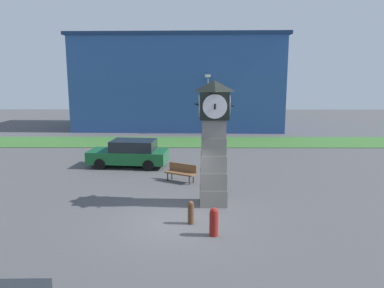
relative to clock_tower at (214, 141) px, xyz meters
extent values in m
plane|color=#4C4C4F|center=(-1.49, -1.99, -2.69)|extent=(89.97, 89.97, 0.00)
cube|color=gray|center=(0.00, 0.00, -2.33)|extent=(1.11, 1.11, 0.72)
cube|color=gray|center=(0.00, 0.00, -1.61)|extent=(1.07, 1.07, 0.72)
cube|color=gray|center=(0.00, 0.00, -0.89)|extent=(1.03, 1.03, 0.72)
cube|color=slate|center=(0.00, 0.00, -0.17)|extent=(0.99, 0.99, 0.72)
cube|color=gray|center=(0.00, 0.00, 0.56)|extent=(0.95, 0.95, 0.72)
cube|color=black|center=(0.00, 0.00, 1.47)|extent=(1.16, 1.16, 1.11)
cylinder|color=white|center=(0.00, 0.60, 1.47)|extent=(0.95, 0.04, 0.95)
cube|color=black|center=(0.00, 0.63, 1.47)|extent=(0.06, 0.14, 0.21)
cube|color=black|center=(0.00, 0.63, 1.47)|extent=(0.04, 0.13, 0.35)
cylinder|color=white|center=(0.00, -0.60, 1.47)|extent=(0.95, 0.04, 0.95)
cube|color=black|center=(0.00, -0.63, 1.47)|extent=(0.06, 0.06, 0.22)
cube|color=black|center=(0.00, -0.63, 1.47)|extent=(0.04, 0.36, 0.05)
cylinder|color=white|center=(0.60, 0.00, 1.47)|extent=(0.04, 0.95, 0.95)
cube|color=black|center=(0.63, 0.00, 1.47)|extent=(0.15, 0.06, 0.20)
cube|color=black|center=(0.63, 0.00, 1.47)|extent=(0.36, 0.04, 0.12)
cylinder|color=white|center=(-0.60, 0.00, 1.47)|extent=(0.04, 0.95, 0.95)
cube|color=black|center=(-0.63, 0.00, 1.47)|extent=(0.15, 0.06, 0.20)
cube|color=black|center=(-0.63, 0.00, 1.47)|extent=(0.35, 0.04, 0.16)
pyramid|color=black|center=(0.00, 0.00, 2.24)|extent=(1.21, 1.21, 0.44)
cylinder|color=brown|center=(-0.92, -2.16, -2.32)|extent=(0.23, 0.23, 0.73)
sphere|color=brown|center=(-0.92, -2.16, -1.92)|extent=(0.21, 0.21, 0.21)
cylinder|color=maroon|center=(-0.13, -3.18, -2.29)|extent=(0.30, 0.30, 0.81)
sphere|color=maroon|center=(-0.13, -3.18, -1.83)|extent=(0.27, 0.27, 0.27)
cube|color=#19602D|center=(-4.71, 6.47, -2.07)|extent=(4.73, 2.35, 0.70)
cube|color=#1E2328|center=(-4.37, 6.44, -1.41)|extent=(2.67, 1.99, 0.62)
cylinder|color=black|center=(-6.21, 5.72, -2.37)|extent=(0.66, 0.28, 0.64)
cylinder|color=black|center=(-6.03, 7.51, -2.37)|extent=(0.66, 0.28, 0.64)
cylinder|color=black|center=(-3.39, 5.44, -2.37)|extent=(0.66, 0.28, 0.64)
cylinder|color=black|center=(-3.21, 7.23, -2.37)|extent=(0.66, 0.28, 0.64)
cube|color=brown|center=(-1.50, 3.26, -2.24)|extent=(1.64, 1.22, 0.08)
cube|color=brown|center=(-1.38, 3.48, -1.99)|extent=(1.42, 0.84, 0.40)
cylinder|color=#262628|center=(-2.16, 3.40, -2.47)|extent=(0.06, 0.06, 0.45)
cylinder|color=#262628|center=(-1.04, 2.77, -2.47)|extent=(0.06, 0.06, 0.45)
cylinder|color=#262628|center=(-1.96, 3.75, -2.47)|extent=(0.06, 0.06, 0.45)
cylinder|color=#262628|center=(-0.85, 3.12, -2.47)|extent=(0.06, 0.06, 0.45)
cylinder|color=slate|center=(0.39, 18.51, -0.12)|extent=(0.14, 0.14, 5.13)
cube|color=silver|center=(0.39, 18.51, 2.56)|extent=(0.50, 0.24, 0.24)
cube|color=#2D5193|center=(-2.30, 23.64, 1.74)|extent=(20.15, 9.76, 8.86)
cube|color=navy|center=(-2.30, 23.64, 6.32)|extent=(20.75, 10.05, 0.30)
cube|color=#386B2D|center=(-2.69, 14.50, -2.67)|extent=(53.98, 4.76, 0.04)
camera|label=1|loc=(-0.79, -15.09, 2.70)|focal=35.00mm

